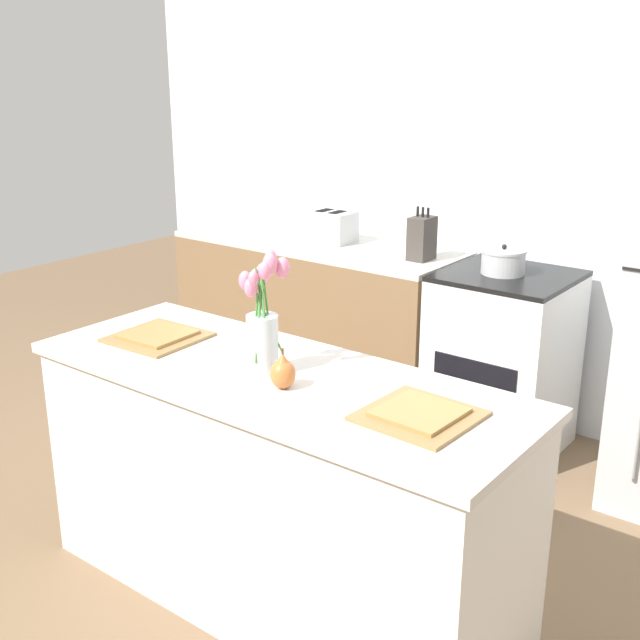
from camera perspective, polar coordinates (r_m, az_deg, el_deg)
name	(u,v)px	position (r m, az deg, el deg)	size (l,w,h in m)	color
ground_plane	(279,594)	(3.13, -2.95, -18.87)	(10.00, 10.00, 0.00)	brown
back_wall	(531,168)	(4.25, 14.80, 10.38)	(5.20, 0.08, 2.70)	silver
kitchen_island	(277,488)	(2.88, -3.10, -11.86)	(1.80, 0.66, 0.88)	silver
back_counter	(317,318)	(4.63, -0.21, 0.17)	(1.68, 0.60, 0.90)	brown
stove_range	(502,362)	(4.07, 12.83, -2.92)	(0.60, 0.61, 0.90)	silver
flower_vase	(263,322)	(2.64, -4.10, -0.12)	(0.16, 0.14, 0.42)	silver
pear_figurine	(283,372)	(2.55, -2.66, -3.74)	(0.08, 0.08, 0.14)	#C66B33
plate_setting_left	(158,336)	(3.06, -11.46, -1.14)	(0.33, 0.33, 0.02)	olive
plate_setting_right	(419,415)	(2.38, 7.07, -6.69)	(0.33, 0.33, 0.02)	olive
toaster	(331,226)	(4.49, 0.76, 6.68)	(0.28, 0.18, 0.17)	#B7BABC
cooking_pot	(503,261)	(3.91, 12.90, 4.09)	(0.21, 0.21, 0.14)	#B2B5B7
knife_block	(422,238)	(4.11, 7.25, 5.79)	(0.10, 0.14, 0.27)	#3D3833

